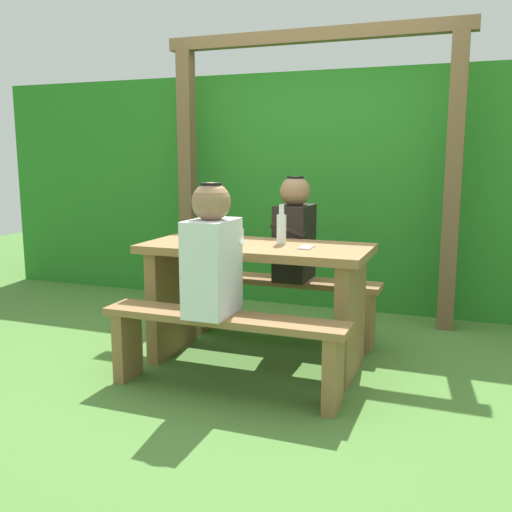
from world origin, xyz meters
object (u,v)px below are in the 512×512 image
at_px(bench_far, 281,296).
at_px(picnic_table, 256,283).
at_px(cell_phone, 306,247).
at_px(person_black_coat, 294,232).
at_px(bottle_left, 218,230).
at_px(bottle_right, 281,228).
at_px(drinking_glass, 239,237).
at_px(person_white_shirt, 212,254).
at_px(bench_near, 223,337).

bearing_deg(bench_far, picnic_table, -90.00).
xyz_separation_m(bench_far, cell_phone, (0.33, -0.54, 0.45)).
bearing_deg(person_black_coat, picnic_table, -100.37).
bearing_deg(bottle_left, bottle_right, 15.73).
distance_m(person_black_coat, bottle_right, 0.45).
bearing_deg(bottle_right, drinking_glass, -154.18).
bearing_deg(person_black_coat, bench_far, 177.95).
distance_m(bench_far, person_black_coat, 0.47).
distance_m(bottle_left, bottle_right, 0.40).
bearing_deg(person_white_shirt, bottle_left, 110.80).
relative_size(bench_far, person_white_shirt, 1.95).
bearing_deg(bench_near, person_black_coat, 84.79).
height_order(drinking_glass, bottle_right, bottle_right).
xyz_separation_m(bench_near, drinking_glass, (-0.10, 0.46, 0.49)).
distance_m(drinking_glass, bottle_left, 0.15).
distance_m(picnic_table, bottle_right, 0.38).
bearing_deg(picnic_table, person_white_shirt, -96.86).
height_order(person_black_coat, cell_phone, person_black_coat).
xyz_separation_m(bottle_left, bottle_right, (0.38, 0.11, 0.02)).
relative_size(picnic_table, cell_phone, 10.00).
bearing_deg(bench_near, bottle_right, 76.26).
distance_m(bench_far, drinking_glass, 0.75).
bearing_deg(bench_far, cell_phone, -58.60).
bearing_deg(person_black_coat, bench_near, -95.21).
bearing_deg(bench_far, bench_near, -90.00).
height_order(bench_near, bottle_left, bottle_left).
bearing_deg(cell_phone, drinking_glass, -179.64).
xyz_separation_m(picnic_table, person_white_shirt, (-0.06, -0.51, 0.26)).
distance_m(bench_near, bottle_right, 0.81).
bearing_deg(drinking_glass, bench_far, 80.08).
height_order(bench_far, bottle_left, bottle_left).
xyz_separation_m(person_black_coat, cell_phone, (0.24, -0.54, -0.01)).
distance_m(person_white_shirt, drinking_glass, 0.46).
xyz_separation_m(bottle_right, cell_phone, (0.19, -0.10, -0.10)).
height_order(picnic_table, bench_near, picnic_table).
distance_m(bench_far, cell_phone, 0.78).
distance_m(person_black_coat, drinking_glass, 0.59).
bearing_deg(picnic_table, cell_phone, -5.93).
relative_size(person_white_shirt, cell_phone, 5.14).
relative_size(bench_far, drinking_glass, 14.57).
bearing_deg(cell_phone, person_white_shirt, -131.01).
relative_size(bench_near, bottle_right, 5.70).
height_order(bottle_left, cell_phone, bottle_left).
distance_m(picnic_table, person_black_coat, 0.58).
relative_size(bench_far, bottle_right, 5.70).
xyz_separation_m(person_black_coat, bottle_right, (0.05, -0.44, 0.09)).
bearing_deg(bottle_right, bench_far, 107.81).
distance_m(picnic_table, bench_near, 0.55).
bearing_deg(bottle_right, bottle_left, -164.27).
bearing_deg(picnic_table, bottle_right, 26.07).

